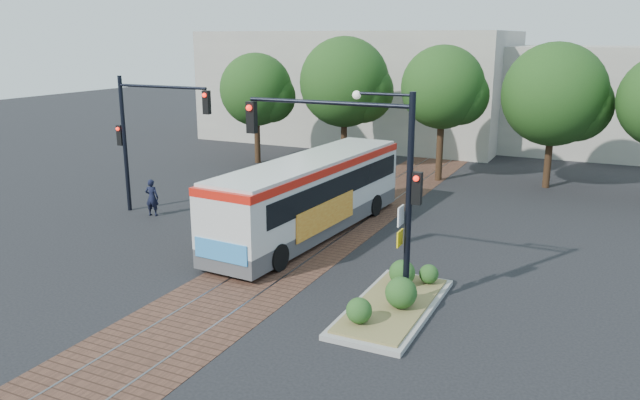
{
  "coord_description": "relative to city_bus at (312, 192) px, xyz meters",
  "views": [
    {
      "loc": [
        10.08,
        -16.81,
        7.61
      ],
      "look_at": [
        0.15,
        3.84,
        1.6
      ],
      "focal_mm": 35.0,
      "sensor_mm": 36.0,
      "label": 1
    }
  ],
  "objects": [
    {
      "name": "warehouses",
      "position": [
        -0.01,
        24.28,
        2.12
      ],
      "size": [
        40.0,
        13.0,
        8.0
      ],
      "color": "#ADA899",
      "rests_on": "ground"
    },
    {
      "name": "ground",
      "position": [
        0.52,
        -4.47,
        -1.7
      ],
      "size": [
        120.0,
        120.0,
        0.0
      ],
      "primitive_type": "plane",
      "color": "black",
      "rests_on": "ground"
    },
    {
      "name": "signal_pole_main",
      "position": [
        4.38,
        -5.28,
        2.46
      ],
      "size": [
        5.49,
        0.46,
        6.0
      ],
      "color": "black",
      "rests_on": "ground"
    },
    {
      "name": "traffic_island",
      "position": [
        5.34,
        -5.37,
        -1.37
      ],
      "size": [
        2.2,
        5.2,
        1.13
      ],
      "color": "gray",
      "rests_on": "ground"
    },
    {
      "name": "signal_pole_left",
      "position": [
        -7.85,
        -0.47,
        2.17
      ],
      "size": [
        4.99,
        0.34,
        6.0
      ],
      "color": "black",
      "rests_on": "ground"
    },
    {
      "name": "tree_row",
      "position": [
        1.73,
        11.95,
        3.15
      ],
      "size": [
        26.4,
        5.6,
        7.67
      ],
      "color": "#382314",
      "rests_on": "ground"
    },
    {
      "name": "trackbed",
      "position": [
        0.52,
        -0.47,
        -1.69
      ],
      "size": [
        3.6,
        40.0,
        0.02
      ],
      "color": "brown",
      "rests_on": "ground"
    },
    {
      "name": "officer",
      "position": [
        -7.43,
        -0.73,
        -0.88
      ],
      "size": [
        0.67,
        0.52,
        1.63
      ],
      "primitive_type": "imported",
      "rotation": [
        0.0,
        0.0,
        3.37
      ],
      "color": "black",
      "rests_on": "ground"
    },
    {
      "name": "city_bus",
      "position": [
        0.0,
        0.0,
        0.0
      ],
      "size": [
        3.2,
        11.52,
        3.04
      ],
      "rotation": [
        0.0,
        0.0,
        -0.07
      ],
      "color": "#474749",
      "rests_on": "ground"
    },
    {
      "name": "parked_car",
      "position": [
        -3.06,
        9.83,
        -1.07
      ],
      "size": [
        4.62,
        3.13,
        1.24
      ],
      "primitive_type": "imported",
      "rotation": [
        0.0,
        0.0,
        1.21
      ],
      "color": "black",
      "rests_on": "ground"
    }
  ]
}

